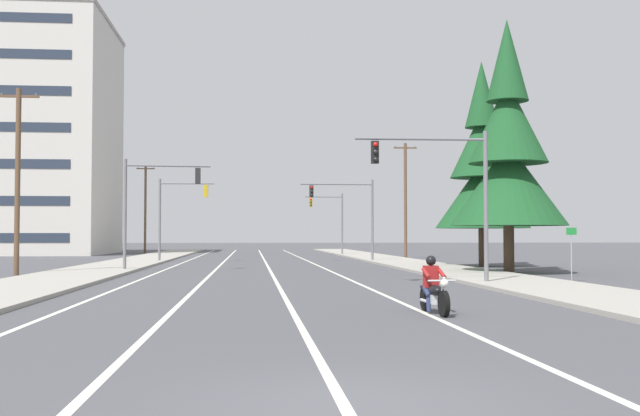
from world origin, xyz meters
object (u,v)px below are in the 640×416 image
object	(u,v)px
traffic_signal_mid_left	(175,208)
traffic_signal_near_right	(448,182)
traffic_signal_far_right	(332,215)
utility_pole_left_near	(18,178)
utility_pole_left_far	(145,207)
motorcycle_with_rider	(434,290)
street_sign	(571,247)
utility_pole_right_far	(405,198)
traffic_signal_near_left	(150,197)
conifer_tree_right_verge_far	(482,172)
conifer_tree_right_verge_near	(508,156)
traffic_signal_mid_right	(351,207)

from	to	relation	value
traffic_signal_mid_left	traffic_signal_near_right	bearing A→B (deg)	-63.58
traffic_signal_far_right	traffic_signal_near_right	bearing A→B (deg)	-90.22
utility_pole_left_near	utility_pole_left_far	bearing A→B (deg)	90.01
traffic_signal_near_right	traffic_signal_mid_left	xyz separation A→B (m)	(-13.50, 27.17, -0.08)
motorcycle_with_rider	street_sign	xyz separation A→B (m)	(8.74, 11.74, 0.91)
utility_pole_right_far	traffic_signal_near_left	bearing A→B (deg)	-131.35
conifer_tree_right_verge_far	street_sign	xyz separation A→B (m)	(-1.34, -16.43, -4.53)
traffic_signal_near_left	traffic_signal_near_right	bearing A→B (deg)	-43.50
motorcycle_with_rider	street_sign	bearing A→B (deg)	53.32
utility_pole_left_far	street_sign	distance (m)	59.81
utility_pole_right_far	conifer_tree_right_verge_far	size ratio (longest dim) A/B	0.75
traffic_signal_near_left	conifer_tree_right_verge_far	size ratio (longest dim) A/B	0.47
motorcycle_with_rider	street_sign	size ratio (longest dim) A/B	0.91
traffic_signal_near_right	street_sign	xyz separation A→B (m)	(5.46, 0.76, -2.63)
traffic_signal_near_left	utility_pole_left_near	xyz separation A→B (m)	(-6.03, -3.68, 0.78)
conifer_tree_right_verge_near	street_sign	world-z (taller)	conifer_tree_right_verge_near
utility_pole_right_far	street_sign	size ratio (longest dim) A/B	4.13
utility_pole_right_far	conifer_tree_right_verge_far	xyz separation A→B (m)	(1.49, -16.90, 0.88)
traffic_signal_far_right	traffic_signal_mid_right	bearing A→B (deg)	-91.56
traffic_signal_mid_left	traffic_signal_far_right	distance (m)	22.87
motorcycle_with_rider	traffic_signal_mid_right	size ratio (longest dim) A/B	0.35
utility_pole_right_far	motorcycle_with_rider	bearing A→B (deg)	-100.79
motorcycle_with_rider	utility_pole_left_far	xyz separation A→B (m)	(-16.21, 65.98, 4.49)
traffic_signal_near_left	conifer_tree_right_verge_near	bearing A→B (deg)	-12.18
traffic_signal_near_right	traffic_signal_far_right	distance (m)	45.51
motorcycle_with_rider	utility_pole_left_far	bearing A→B (deg)	103.80
traffic_signal_near_right	conifer_tree_right_verge_far	bearing A→B (deg)	68.43
motorcycle_with_rider	traffic_signal_mid_right	xyz separation A→B (m)	(2.95, 37.89, 3.55)
street_sign	conifer_tree_right_verge_near	bearing A→B (deg)	89.50
traffic_signal_near_left	utility_pole_right_far	bearing A→B (deg)	48.65
motorcycle_with_rider	traffic_signal_near_left	world-z (taller)	traffic_signal_near_left
traffic_signal_mid_right	conifer_tree_right_verge_far	bearing A→B (deg)	-53.76
traffic_signal_near_left	traffic_signal_far_right	xyz separation A→B (m)	(13.63, 32.74, -0.06)
conifer_tree_right_verge_far	traffic_signal_near_left	bearing A→B (deg)	-167.70
traffic_signal_near_right	conifer_tree_right_verge_near	distance (m)	10.48
utility_pole_left_near	street_sign	bearing A→B (deg)	-18.47
street_sign	traffic_signal_far_right	bearing A→B (deg)	96.73
traffic_signal_mid_left	traffic_signal_far_right	size ratio (longest dim) A/B	1.00
utility_pole_right_far	conifer_tree_right_verge_near	world-z (taller)	conifer_tree_right_verge_near
traffic_signal_mid_right	conifer_tree_right_verge_far	distance (m)	12.20
utility_pole_left_near	utility_pole_right_far	bearing A→B (deg)	45.23
traffic_signal_near_left	utility_pole_right_far	distance (m)	28.42
motorcycle_with_rider	utility_pole_right_far	size ratio (longest dim) A/B	0.22
traffic_signal_near_right	traffic_signal_far_right	size ratio (longest dim) A/B	1.00
utility_pole_left_near	utility_pole_left_far	world-z (taller)	utility_pole_left_far
traffic_signal_mid_right	utility_pole_left_near	distance (m)	26.17
traffic_signal_far_right	utility_pole_left_near	bearing A→B (deg)	-118.37
utility_pole_left_far	utility_pole_left_near	bearing A→B (deg)	-89.99
conifer_tree_right_verge_far	street_sign	size ratio (longest dim) A/B	5.48
utility_pole_left_far	street_sign	size ratio (longest dim) A/B	4.07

